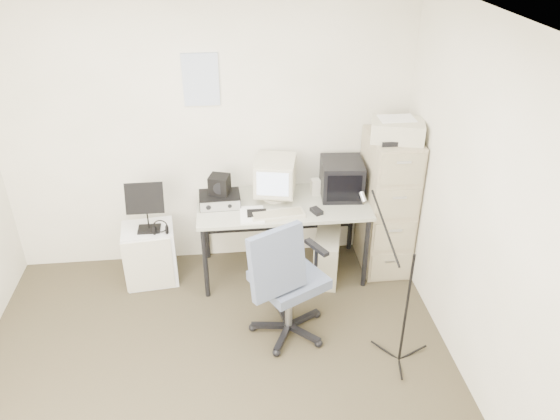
{
  "coord_description": "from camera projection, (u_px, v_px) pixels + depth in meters",
  "views": [
    {
      "loc": [
        0.16,
        -2.7,
        3.07
      ],
      "look_at": [
        0.55,
        0.95,
        0.95
      ],
      "focal_mm": 35.0,
      "sensor_mm": 36.0,
      "label": 1
    }
  ],
  "objects": [
    {
      "name": "radio_receiver",
      "position": [
        220.0,
        199.0,
        4.74
      ],
      "size": [
        0.36,
        0.26,
        0.1
      ],
      "primitive_type": "cube",
      "rotation": [
        0.0,
        0.0,
        0.03
      ],
      "color": "black",
      "rests_on": "desk"
    },
    {
      "name": "desk_speaker",
      "position": [
        315.0,
        187.0,
        4.9
      ],
      "size": [
        0.09,
        0.09,
        0.14
      ],
      "primitive_type": "cube",
      "rotation": [
        0.0,
        0.0,
        0.13
      ],
      "color": "beige",
      "rests_on": "desk"
    },
    {
      "name": "pc_tower",
      "position": [
        327.0,
        257.0,
        4.97
      ],
      "size": [
        0.32,
        0.51,
        0.44
      ],
      "primitive_type": "cube",
      "rotation": [
        0.0,
        0.0,
        -0.25
      ],
      "color": "#BCB7A0",
      "rests_on": "floor"
    },
    {
      "name": "papers",
      "position": [
        252.0,
        215.0,
        4.59
      ],
      "size": [
        0.21,
        0.28,
        0.02
      ],
      "primitive_type": "cube",
      "rotation": [
        0.0,
        0.0,
        -0.02
      ],
      "color": "white",
      "rests_on": "desk"
    },
    {
      "name": "mouse",
      "position": [
        317.0,
        211.0,
        4.63
      ],
      "size": [
        0.11,
        0.13,
        0.03
      ],
      "primitive_type": "cube",
      "rotation": [
        0.0,
        0.0,
        0.42
      ],
      "color": "black",
      "rests_on": "desk"
    },
    {
      "name": "crt_tv",
      "position": [
        342.0,
        178.0,
        4.84
      ],
      "size": [
        0.39,
        0.41,
        0.33
      ],
      "primitive_type": "cube",
      "rotation": [
        0.0,
        0.0,
        -0.08
      ],
      "color": "black",
      "rests_on": "desk"
    },
    {
      "name": "wall_back",
      "position": [
        207.0,
        135.0,
        4.77
      ],
      "size": [
        3.6,
        0.02,
        2.5
      ],
      "primitive_type": "cube",
      "color": "white",
      "rests_on": "ground"
    },
    {
      "name": "floor",
      "position": [
        217.0,
        398.0,
        3.85
      ],
      "size": [
        3.6,
        3.6,
        0.01
      ],
      "primitive_type": "cube",
      "color": "#3F3929",
      "rests_on": "ground"
    },
    {
      "name": "wall_calendar",
      "position": [
        201.0,
        80.0,
        4.51
      ],
      "size": [
        0.3,
        0.02,
        0.44
      ],
      "primitive_type": "cube",
      "color": "white",
      "rests_on": "wall_back"
    },
    {
      "name": "wall_right",
      "position": [
        496.0,
        233.0,
        3.39
      ],
      "size": [
        0.02,
        3.6,
        2.5
      ],
      "primitive_type": "cube",
      "color": "white",
      "rests_on": "ground"
    },
    {
      "name": "radio_speaker",
      "position": [
        219.0,
        184.0,
        4.7
      ],
      "size": [
        0.2,
        0.2,
        0.16
      ],
      "primitive_type": "cube",
      "rotation": [
        0.0,
        0.0,
        -0.31
      ],
      "color": "black",
      "rests_on": "radio_receiver"
    },
    {
      "name": "desk",
      "position": [
        283.0,
        238.0,
        4.97
      ],
      "size": [
        1.5,
        0.7,
        0.73
      ],
      "primitive_type": "cube",
      "color": "#979A84",
      "rests_on": "floor"
    },
    {
      "name": "mic_stand",
      "position": [
        409.0,
        293.0,
        3.85
      ],
      "size": [
        0.02,
        0.02,
        1.27
      ],
      "primitive_type": "cylinder",
      "rotation": [
        0.0,
        0.0,
        1.71
      ],
      "color": "black",
      "rests_on": "floor"
    },
    {
      "name": "side_cart",
      "position": [
        151.0,
        254.0,
        4.91
      ],
      "size": [
        0.48,
        0.4,
        0.55
      ],
      "primitive_type": "cube",
      "rotation": [
        0.0,
        0.0,
        0.11
      ],
      "color": "silver",
      "rests_on": "floor"
    },
    {
      "name": "printer",
      "position": [
        397.0,
        130.0,
        4.52
      ],
      "size": [
        0.5,
        0.4,
        0.17
      ],
      "primitive_type": "cube",
      "rotation": [
        0.0,
        0.0,
        -0.28
      ],
      "color": "#BCB7A0",
      "rests_on": "filing_cabinet"
    },
    {
      "name": "music_stand",
      "position": [
        146.0,
        206.0,
        4.63
      ],
      "size": [
        0.35,
        0.25,
        0.47
      ],
      "primitive_type": "cube",
      "rotation": [
        0.0,
        0.0,
        0.29
      ],
      "color": "black",
      "rests_on": "side_cart"
    },
    {
      "name": "headphones",
      "position": [
        161.0,
        229.0,
        4.67
      ],
      "size": [
        0.17,
        0.17,
        0.02
      ],
      "primitive_type": "torus",
      "rotation": [
        0.0,
        0.0,
        0.24
      ],
      "color": "black",
      "rests_on": "side_cart"
    },
    {
      "name": "crt_monitor",
      "position": [
        275.0,
        179.0,
        4.78
      ],
      "size": [
        0.41,
        0.42,
        0.38
      ],
      "primitive_type": "cube",
      "rotation": [
        0.0,
        0.0,
        -0.21
      ],
      "color": "#BCB7A0",
      "rests_on": "desk"
    },
    {
      "name": "ceiling",
      "position": [
        187.0,
        34.0,
        2.6
      ],
      "size": [
        3.6,
        3.6,
        0.01
      ],
      "primitive_type": "cube",
      "color": "white",
      "rests_on": "ground"
    },
    {
      "name": "filing_cabinet",
      "position": [
        387.0,
        204.0,
        4.94
      ],
      "size": [
        0.4,
        0.6,
        1.3
      ],
      "primitive_type": "cube",
      "color": "tan",
      "rests_on": "floor"
    },
    {
      "name": "office_chair",
      "position": [
        289.0,
        277.0,
        4.16
      ],
      "size": [
        0.85,
        0.85,
        1.08
      ],
      "primitive_type": "cube",
      "rotation": [
        0.0,
        0.0,
        0.5
      ],
      "color": "slate",
      "rests_on": "floor"
    },
    {
      "name": "keyboard",
      "position": [
        278.0,
        215.0,
        4.59
      ],
      "size": [
        0.46,
        0.21,
        0.02
      ],
      "primitive_type": "cube",
      "rotation": [
        0.0,
        0.0,
        0.11
      ],
      "color": "#BCB7A0",
      "rests_on": "desk"
    }
  ]
}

